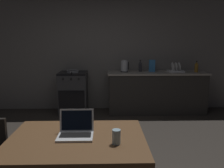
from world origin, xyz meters
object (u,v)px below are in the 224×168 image
stove_oven (73,93)px  electric_kettle (124,66)px  laptop (76,131)px  cereal_box (152,66)px  drinking_glass (116,137)px  dish_rack (176,70)px  bottle_b (140,66)px  dining_table (77,145)px  bottle (196,67)px  frying_pan (73,71)px

stove_oven → electric_kettle: 1.26m
laptop → cereal_box: 3.29m
drinking_glass → cereal_box: 3.33m
dish_rack → bottle_b: bearing=174.1°
laptop → dining_table: bearing=-88.0°
bottle → frying_pan: bearing=179.5°
frying_pan → drinking_glass: size_ratio=3.49×
stove_oven → dish_rack: size_ratio=2.67×
bottle_b → cereal_box: bearing=-13.6°
electric_kettle → dish_rack: (1.13, 0.00, -0.08)m
electric_kettle → drinking_glass: size_ratio=2.05×
electric_kettle → bottle_b: size_ratio=1.02×
electric_kettle → dining_table: bearing=-102.4°
dining_table → laptop: laptop is taller
stove_oven → cereal_box: cereal_box is taller
dining_table → frying_pan: frying_pan is taller
drinking_glass → cereal_box: cereal_box is taller
dish_rack → bottle_b: size_ratio=1.34×
dining_table → cereal_box: bearing=67.4°
dining_table → electric_kettle: size_ratio=4.78×
bottle → frying_pan: bottle is taller
dining_table → bottle_b: 3.30m
electric_kettle → bottle: bearing=-1.8°
dish_rack → stove_oven: bearing=-179.9°
cereal_box → dish_rack: 0.53m
dining_table → electric_kettle: bearing=77.6°
laptop → frying_pan: 3.00m
electric_kettle → bottle: electric_kettle is taller
bottle → drinking_glass: bottle is taller
stove_oven → drinking_glass: (0.81, -3.17, 0.33)m
dining_table → drinking_glass: (0.35, -0.13, 0.13)m
stove_oven → frying_pan: 0.48m
cereal_box → dish_rack: bearing=-2.2°
laptop → bottle_b: size_ratio=1.26×
stove_oven → frying_pan: bearing=-85.2°
electric_kettle → drinking_glass: bearing=-95.7°
stove_oven → cereal_box: 1.82m
drinking_glass → bottle_b: 3.33m
dining_table → drinking_glass: 0.40m
bottle → dish_rack: (-0.43, 0.05, -0.07)m
stove_oven → bottle: size_ratio=3.71×
stove_oven → cereal_box: bearing=0.7°
stove_oven → drinking_glass: bearing=-75.7°
laptop → bottle: bearing=39.3°
frying_pan → electric_kettle: bearing=1.4°
dining_table → dish_rack: 3.54m
laptop → bottle: (2.24, 2.94, 0.26)m
bottle → stove_oven: bearing=179.0°
laptop → cereal_box: (1.29, 3.01, 0.28)m
bottle → dish_rack: 0.44m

